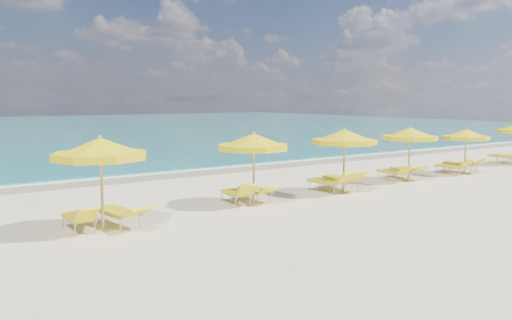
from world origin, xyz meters
TOP-DOWN VIEW (x-y plane):
  - ground_plane at (0.00, 0.00)m, footprint 120.00×120.00m
  - ocean at (0.00, 48.00)m, footprint 120.00×80.00m
  - wet_sand_band at (0.00, 7.40)m, footprint 120.00×2.60m
  - foam_line at (0.00, 8.20)m, footprint 120.00×1.20m
  - whitecap_near at (-6.00, 17.00)m, footprint 14.00×0.36m
  - whitecap_far at (8.00, 24.00)m, footprint 18.00×0.30m
  - umbrella_2 at (-6.17, -0.56)m, footprint 2.46×2.46m
  - umbrella_3 at (-1.14, -0.05)m, footprint 2.86×2.86m
  - umbrella_4 at (2.64, -0.26)m, footprint 2.39×2.39m
  - umbrella_5 at (6.71, 0.15)m, footprint 2.27×2.27m
  - umbrella_6 at (10.40, 0.02)m, footprint 2.28×2.28m
  - lounger_2_left at (-6.70, -0.23)m, footprint 0.61×1.61m
  - lounger_2_right at (-5.70, -0.36)m, footprint 1.02×2.07m
  - lounger_3_left at (-1.58, 0.31)m, footprint 0.73×1.67m
  - lounger_3_right at (-0.77, 0.39)m, footprint 0.65×1.83m
  - lounger_4_left at (2.27, 0.19)m, footprint 0.80×1.88m
  - lounger_4_right at (3.04, 0.27)m, footprint 0.85×2.02m
  - lounger_5_left at (6.32, 0.67)m, footprint 0.81×1.75m
  - lounger_5_right at (7.21, 0.69)m, footprint 0.92×1.92m
  - lounger_6_left at (9.87, 0.33)m, footprint 0.70×1.69m
  - lounger_6_right at (10.83, 0.43)m, footprint 0.95×2.03m
  - lounger_7_left at (15.32, 0.95)m, footprint 0.85×1.97m

SIDE VIEW (x-z plane):
  - ground_plane at x=0.00m, z-range 0.00..0.00m
  - ocean at x=0.00m, z-range -0.15..0.15m
  - wet_sand_band at x=0.00m, z-range -0.01..0.01m
  - foam_line at x=0.00m, z-range -0.01..0.01m
  - whitecap_near at x=-6.00m, z-range -0.03..0.03m
  - whitecap_far at x=8.00m, z-range -0.03..0.03m
  - lounger_2_left at x=-6.70m, z-range -0.18..0.59m
  - lounger_3_left at x=-1.58m, z-range -0.19..0.61m
  - lounger_5_left at x=6.32m, z-range -0.17..0.58m
  - lounger_3_right at x=-0.77m, z-range -0.12..0.55m
  - lounger_6_left at x=9.87m, z-range -0.20..0.62m
  - lounger_5_right at x=7.21m, z-range -0.13..0.56m
  - lounger_4_left at x=2.27m, z-range -0.20..0.66m
  - lounger_2_right at x=-5.70m, z-range -0.13..0.59m
  - lounger_6_right at x=10.83m, z-range -0.17..0.64m
  - lounger_7_left at x=15.32m, z-range -0.19..0.67m
  - lounger_4_right at x=3.04m, z-range -0.19..0.68m
  - umbrella_6 at x=10.40m, z-range 0.73..2.81m
  - umbrella_5 at x=6.71m, z-range 0.80..3.07m
  - umbrella_3 at x=-1.14m, z-range 0.83..3.18m
  - umbrella_4 at x=2.64m, z-range 0.83..3.19m
  - umbrella_2 at x=-6.17m, z-range 0.87..3.34m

